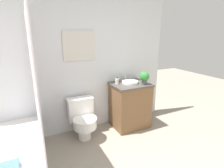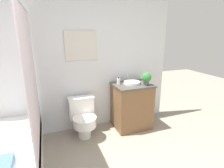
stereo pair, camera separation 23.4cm
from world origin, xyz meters
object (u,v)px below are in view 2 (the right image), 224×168
Objects in this scene: sink at (132,83)px; potted_plant at (146,78)px; toilet at (83,116)px; soap_bottle at (119,81)px.

potted_plant is at bearing -41.85° from sink.
toilet is at bearing 179.62° from sink.
soap_bottle is at bearing 167.50° from sink.
toilet is 1.98× the size of sink.
potted_plant is (1.09, -0.17, 0.61)m from toilet.
toilet is 0.85m from soap_bottle.
toilet is 2.92× the size of potted_plant.
soap_bottle is (-0.24, 0.05, 0.03)m from sink.
toilet is 5.08× the size of soap_bottle.
sink is 0.27m from potted_plant.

